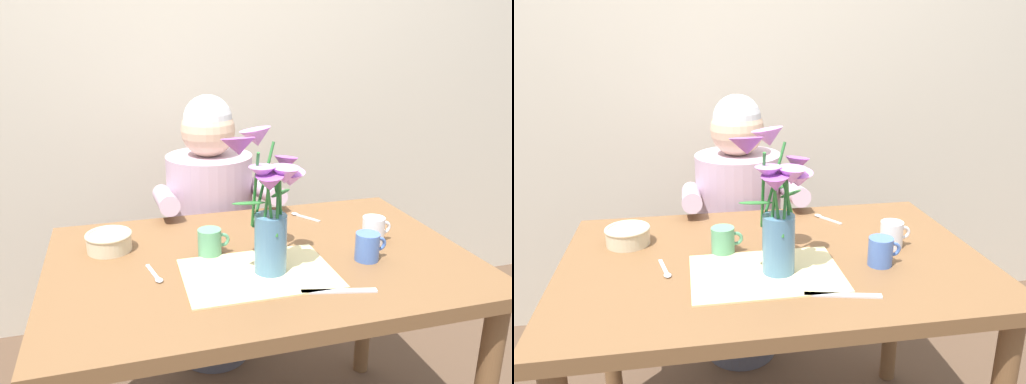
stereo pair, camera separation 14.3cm
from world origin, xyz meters
The scene contains 12 objects.
wood_panel_backdrop centered at (0.00, 1.05, 1.25)m, with size 4.00×0.10×2.50m, color beige.
dining_table centered at (0.00, 0.00, 0.64)m, with size 1.20×0.80×0.74m.
seated_person centered at (-0.03, 0.62, 0.56)m, with size 0.45×0.47×1.14m.
striped_placemat centered at (-0.04, -0.10, 0.74)m, with size 0.40×0.28×0.01m, color beige.
flower_vase centered at (-0.01, -0.09, 0.95)m, with size 0.24×0.26×0.38m.
ceramic_bowl centered at (-0.42, 0.16, 0.77)m, with size 0.14×0.14×0.06m.
dinner_knife centered at (0.13, -0.25, 0.74)m, with size 0.19×0.02×0.01m, color silver.
tea_cup centered at (0.36, 0.01, 0.78)m, with size 0.09×0.07×0.08m.
ceramic_mug centered at (-0.14, 0.05, 0.78)m, with size 0.09×0.07×0.08m.
coffee_cup centered at (0.28, -0.10, 0.78)m, with size 0.09×0.07×0.08m.
spoon_0 centered at (0.23, 0.28, 0.74)m, with size 0.08×0.11×0.01m.
spoon_1 centered at (-0.30, -0.05, 0.74)m, with size 0.04×0.12×0.01m.
Camera 1 is at (-0.38, -1.27, 1.35)m, focal length 35.16 mm.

